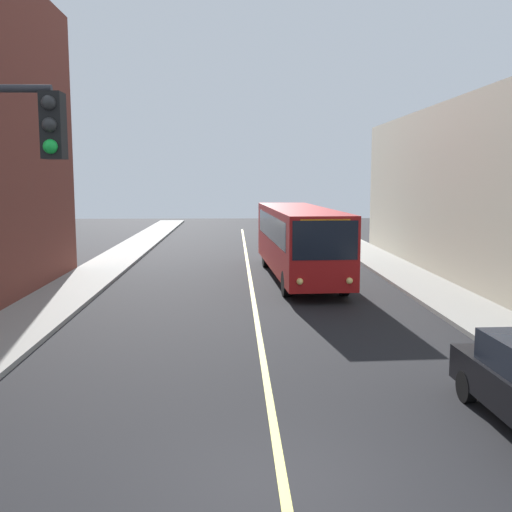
{
  "coord_description": "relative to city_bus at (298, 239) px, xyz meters",
  "views": [
    {
      "loc": [
        -0.71,
        -7.97,
        4.5
      ],
      "look_at": [
        0.0,
        11.2,
        2.0
      ],
      "focal_mm": 41.6,
      "sensor_mm": 36.0,
      "label": 1
    }
  ],
  "objects": [
    {
      "name": "ground_plane",
      "position": [
        -2.2,
        -18.65,
        -1.82
      ],
      "size": [
        120.0,
        120.0,
        0.0
      ],
      "primitive_type": "plane",
      "color": "black"
    },
    {
      "name": "lane_stripe_center",
      "position": [
        -2.2,
        -3.65,
        -1.81
      ],
      "size": [
        0.16,
        60.0,
        0.01
      ],
      "primitive_type": "cube",
      "color": "#D8CC4C",
      "rests_on": "ground"
    },
    {
      "name": "sidewalk_right",
      "position": [
        5.05,
        -8.65,
        -1.74
      ],
      "size": [
        2.5,
        90.0,
        0.15
      ],
      "primitive_type": "cube",
      "color": "gray",
      "rests_on": "ground"
    },
    {
      "name": "sidewalk_left",
      "position": [
        -9.45,
        -8.65,
        -1.74
      ],
      "size": [
        2.5,
        90.0,
        0.15
      ],
      "primitive_type": "cube",
      "color": "gray",
      "rests_on": "ground"
    },
    {
      "name": "city_bus",
      "position": [
        0.0,
        0.0,
        0.0
      ],
      "size": [
        3.14,
        12.25,
        3.2
      ],
      "color": "maroon",
      "rests_on": "ground"
    }
  ]
}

